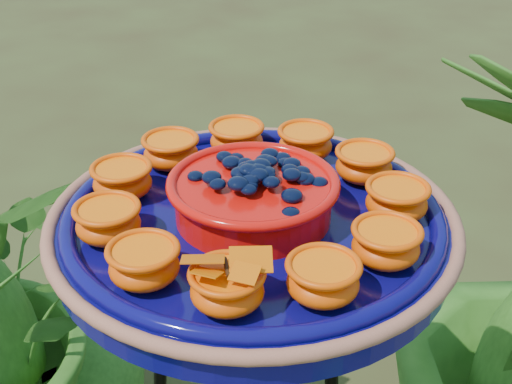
# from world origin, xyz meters

# --- Properties ---
(feeder_dish) EXTENTS (0.57, 0.57, 0.12)m
(feeder_dish) POSITION_xyz_m (0.11, 0.07, 1.03)
(feeder_dish) COLOR #090650
(feeder_dish) RESTS_ON tripod_stand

